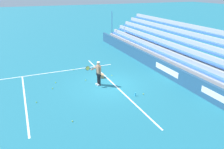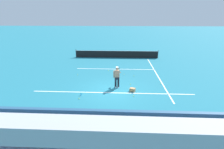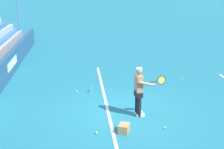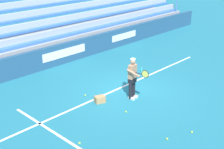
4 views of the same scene
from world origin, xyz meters
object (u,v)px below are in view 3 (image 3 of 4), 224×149
(tennis_player, at_px, (139,91))
(tennis_ball_toward_net, at_px, (96,133))
(ball_box_cardboard, at_px, (124,128))
(water_bottle, at_px, (91,89))
(tennis_ball_midcourt, at_px, (165,128))
(tennis_ball_far_right, at_px, (182,78))
(tennis_ball_by_box, at_px, (77,91))

(tennis_player, xyz_separation_m, tennis_ball_toward_net, (1.22, -1.55, -0.86))
(ball_box_cardboard, height_order, water_bottle, ball_box_cardboard)
(tennis_player, distance_m, water_bottle, 3.10)
(tennis_ball_midcourt, bearing_deg, tennis_ball_far_right, 156.08)
(ball_box_cardboard, xyz_separation_m, tennis_ball_far_right, (-5.04, 3.52, -0.10))
(water_bottle, bearing_deg, tennis_player, 31.61)
(ball_box_cardboard, distance_m, tennis_ball_far_right, 6.15)
(tennis_ball_midcourt, bearing_deg, tennis_ball_by_box, -142.86)
(ball_box_cardboard, xyz_separation_m, tennis_ball_by_box, (-3.77, -1.46, -0.10))
(tennis_player, distance_m, tennis_ball_far_right, 4.85)
(ball_box_cardboard, distance_m, tennis_ball_toward_net, 0.86)
(ball_box_cardboard, bearing_deg, tennis_ball_toward_net, -88.26)
(ball_box_cardboard, distance_m, tennis_ball_by_box, 4.04)
(tennis_ball_toward_net, bearing_deg, tennis_ball_far_right, 139.17)
(tennis_ball_far_right, bearing_deg, tennis_ball_toward_net, -40.83)
(tennis_ball_by_box, bearing_deg, water_bottle, 87.66)
(ball_box_cardboard, xyz_separation_m, tennis_ball_midcourt, (-0.09, 1.32, -0.10))
(tennis_player, relative_size, ball_box_cardboard, 4.29)
(tennis_player, distance_m, tennis_ball_toward_net, 2.15)
(tennis_player, relative_size, tennis_ball_midcourt, 25.98)
(tennis_ball_toward_net, distance_m, tennis_ball_far_right, 6.69)
(tennis_ball_far_right, xyz_separation_m, water_bottle, (1.29, -4.40, 0.08))
(tennis_ball_midcourt, bearing_deg, tennis_player, -150.21)
(tennis_ball_far_right, bearing_deg, tennis_player, -36.31)
(tennis_ball_far_right, distance_m, water_bottle, 4.58)
(tennis_ball_toward_net, distance_m, water_bottle, 3.77)
(tennis_player, xyz_separation_m, water_bottle, (-2.55, -1.57, -0.78))
(tennis_player, bearing_deg, tennis_ball_far_right, 143.69)
(tennis_ball_midcourt, height_order, tennis_ball_by_box, same)
(tennis_ball_toward_net, bearing_deg, tennis_ball_midcourt, 93.01)
(ball_box_cardboard, bearing_deg, tennis_player, 149.82)
(tennis_ball_far_right, height_order, tennis_ball_by_box, same)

